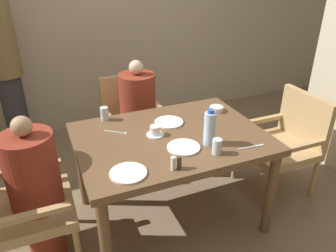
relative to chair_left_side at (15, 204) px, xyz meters
name	(u,v)px	position (x,y,z in m)	size (l,w,h in m)	color
ground_plane	(170,215)	(1.06, 0.00, -0.46)	(16.00, 16.00, 0.00)	#7A664C
wall_back	(102,3)	(1.06, 1.90, 0.94)	(8.00, 0.06, 2.80)	tan
dining_table	(171,146)	(1.06, 0.00, 0.18)	(1.30, 0.96, 0.73)	brown
chair_left_side	(15,204)	(0.00, 0.00, 0.00)	(0.54, 0.54, 0.85)	tan
diner_in_left_chair	(36,190)	(0.14, 0.00, 0.07)	(0.32, 0.32, 1.05)	maroon
chair_far_side	(134,118)	(1.06, 0.89, 0.00)	(0.54, 0.54, 0.85)	tan
diner_in_far_chair	(138,116)	(1.06, 0.75, 0.08)	(0.32, 0.32, 1.07)	maroon
chair_right_side	(285,139)	(2.12, 0.00, 0.00)	(0.54, 0.54, 0.85)	tan
standing_host	(4,63)	(0.01, 1.54, 0.48)	(0.30, 0.33, 1.76)	#2D2D33
plate_main_left	(184,147)	(1.07, -0.19, 0.27)	(0.22, 0.22, 0.01)	white
plate_main_right	(169,122)	(1.12, 0.18, 0.27)	(0.22, 0.22, 0.01)	white
plate_dessert_center	(128,173)	(0.65, -0.33, 0.27)	(0.22, 0.22, 0.01)	white
teacup_with_saucer	(155,131)	(0.96, 0.04, 0.30)	(0.12, 0.12, 0.07)	white
bowl_small	(216,109)	(1.56, 0.23, 0.29)	(0.11, 0.11, 0.04)	white
water_bottle	(210,128)	(1.25, -0.20, 0.38)	(0.08, 0.08, 0.25)	silver
glass_tall_near	(217,146)	(1.23, -0.33, 0.32)	(0.06, 0.06, 0.10)	silver
glass_tall_mid	(104,114)	(0.69, 0.42, 0.32)	(0.06, 0.06, 0.10)	silver
salt_shaker	(173,163)	(0.91, -0.39, 0.31)	(0.03, 0.03, 0.09)	white
pepper_shaker	(179,162)	(0.95, -0.39, 0.31)	(0.03, 0.03, 0.08)	#4C3D2D
fork_beside_plate	(118,132)	(0.73, 0.18, 0.27)	(0.15, 0.12, 0.00)	silver
knife_beside_plate	(253,147)	(1.49, -0.35, 0.27)	(0.19, 0.02, 0.00)	silver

